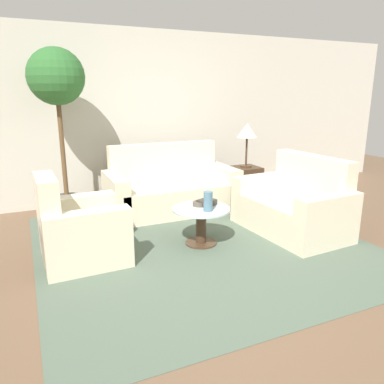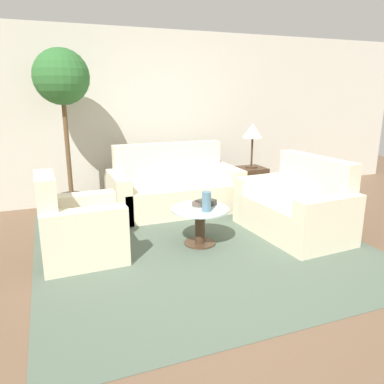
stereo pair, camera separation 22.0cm
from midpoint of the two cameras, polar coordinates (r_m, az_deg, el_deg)
The scene contains 13 objects.
ground_plane at distance 3.64m, azimuth 6.37°, elevation -12.48°, with size 14.00×14.00×0.00m, color brown.
wall_back at distance 6.01m, azimuth -6.54°, elevation 11.32°, with size 10.00×0.06×2.60m.
rug at distance 4.31m, azimuth 2.69°, elevation -7.85°, with size 3.53×3.50×0.01m.
sofa_main at distance 5.45m, azimuth -1.64°, elevation 0.29°, with size 1.82×0.88×0.95m.
armchair at distance 4.00m, azimuth -15.78°, elevation -5.81°, with size 0.83×0.83×0.91m.
loveseat at distance 4.75m, azimuth 17.05°, elevation -2.59°, with size 0.92×1.41×0.93m.
coffee_table at distance 4.21m, azimuth 2.73°, elevation -4.45°, with size 0.65×0.65×0.42m.
side_table at distance 5.91m, azimuth 9.96°, elevation 1.07°, with size 0.41×0.41×0.55m.
table_lamp at distance 5.77m, azimuth 10.33°, elevation 8.92°, with size 0.31×0.31×0.67m.
potted_plant at distance 5.19m, azimuth -17.95°, elevation 14.55°, with size 0.71×0.71×2.22m.
vase at distance 4.04m, azimuth 3.79°, elevation -1.47°, with size 0.10×0.10×0.22m.
bowl at distance 4.25m, azimuth 2.48°, elevation -1.81°, with size 0.15×0.15×0.05m.
book_stack at distance 4.26m, azimuth 3.62°, elevation -1.64°, with size 0.24×0.22×0.07m.
Camera 2 is at (-1.43, -2.89, 1.67)m, focal length 35.00 mm.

